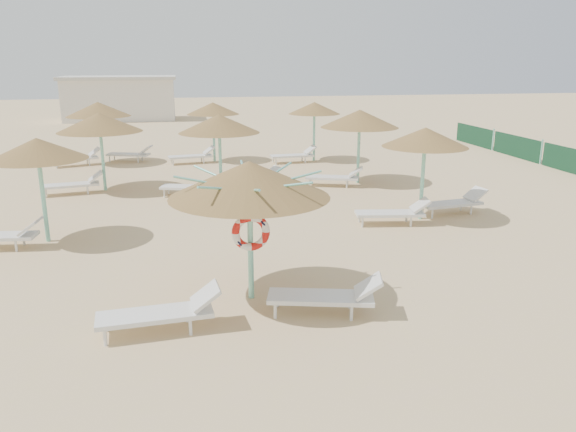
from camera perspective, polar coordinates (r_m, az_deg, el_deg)
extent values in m
plane|color=tan|center=(11.03, -1.71, -8.39)|extent=(120.00, 120.00, 0.00)
cylinder|color=#79D1BC|center=(10.70, -3.84, -2.71)|extent=(0.11, 0.11, 2.26)
cone|color=brown|center=(10.38, -3.96, 3.75)|extent=(3.01, 3.01, 0.68)
cylinder|color=#79D1BC|center=(10.43, -3.93, 2.40)|extent=(0.20, 0.20, 0.12)
cylinder|color=#79D1BC|center=(10.49, -0.19, 3.64)|extent=(1.36, 0.04, 0.35)
cylinder|color=#79D1BC|center=(10.93, -1.71, 4.12)|extent=(0.99, 0.99, 0.35)
cylinder|color=#79D1BC|center=(11.06, -4.39, 4.23)|extent=(0.04, 1.36, 0.35)
cylinder|color=#79D1BC|center=(10.82, -6.85, 3.90)|extent=(0.99, 0.99, 0.35)
cylinder|color=#79D1BC|center=(10.33, -7.78, 3.31)|extent=(1.36, 0.04, 0.35)
cylinder|color=#79D1BC|center=(9.87, -6.44, 2.77)|extent=(0.99, 0.99, 0.35)
cylinder|color=#79D1BC|center=(9.72, -3.46, 2.64)|extent=(0.04, 1.36, 0.35)
cylinder|color=#79D1BC|center=(9.98, -0.82, 3.02)|extent=(0.99, 0.99, 0.35)
torus|color=red|center=(10.53, -3.79, -1.67)|extent=(0.73, 0.15, 0.73)
cylinder|color=silver|center=(9.76, -18.09, -11.67)|extent=(0.06, 0.06, 0.28)
cylinder|color=silver|center=(10.22, -18.00, -10.39)|extent=(0.06, 0.06, 0.28)
cylinder|color=silver|center=(9.77, -9.88, -11.06)|extent=(0.06, 0.06, 0.28)
cylinder|color=silver|center=(10.22, -10.19, -9.81)|extent=(0.06, 0.06, 0.28)
cube|color=silver|center=(9.89, -13.36, -9.74)|extent=(1.98, 0.80, 0.08)
cube|color=silver|center=(9.84, -8.38, -8.02)|extent=(0.55, 0.65, 0.37)
cylinder|color=silver|center=(10.19, -1.31, -9.64)|extent=(0.06, 0.06, 0.28)
cylinder|color=silver|center=(10.65, -1.08, -8.49)|extent=(0.06, 0.06, 0.28)
cylinder|color=silver|center=(10.18, 6.46, -9.79)|extent=(0.06, 0.06, 0.28)
cylinder|color=silver|center=(10.63, 6.33, -8.62)|extent=(0.06, 0.06, 0.28)
cube|color=silver|center=(10.31, 3.32, -8.24)|extent=(2.01, 1.08, 0.08)
cube|color=silver|center=(10.26, 8.17, -7.05)|extent=(0.62, 0.71, 0.37)
cylinder|color=#79D1BC|center=(15.33, -23.61, 1.73)|extent=(0.11, 0.11, 2.30)
cone|color=brown|center=(15.11, -24.12, 6.26)|extent=(2.38, 2.38, 0.53)
cylinder|color=#79D1BC|center=(15.15, -24.02, 5.40)|extent=(0.20, 0.20, 0.12)
cylinder|color=silver|center=(15.07, -25.90, -2.76)|extent=(0.06, 0.06, 0.28)
cylinder|color=silver|center=(15.52, -25.26, -2.19)|extent=(0.06, 0.06, 0.28)
cube|color=silver|center=(15.08, -24.70, -0.94)|extent=(0.55, 0.65, 0.36)
cylinder|color=#79D1BC|center=(20.77, -18.31, 5.60)|extent=(0.11, 0.11, 2.30)
cone|color=brown|center=(20.61, -18.61, 9.02)|extent=(2.89, 2.89, 0.65)
cylinder|color=#79D1BC|center=(20.63, -18.55, 8.33)|extent=(0.20, 0.20, 0.12)
cylinder|color=silver|center=(20.53, -23.43, 2.10)|extent=(0.06, 0.06, 0.28)
cylinder|color=silver|center=(21.01, -23.39, 2.40)|extent=(0.06, 0.06, 0.28)
cylinder|color=silver|center=(20.50, -19.68, 2.47)|extent=(0.06, 0.06, 0.28)
cylinder|color=silver|center=(20.99, -19.73, 2.76)|extent=(0.06, 0.06, 0.28)
cube|color=silver|center=(20.71, -21.26, 2.95)|extent=(1.98, 0.95, 0.08)
cube|color=silver|center=(20.67, -18.98, 3.83)|extent=(0.58, 0.68, 0.36)
cylinder|color=#79D1BC|center=(26.31, -18.50, 7.56)|extent=(0.11, 0.11, 2.30)
cone|color=brown|center=(26.18, -18.74, 10.25)|extent=(2.77, 2.77, 0.62)
cylinder|color=#79D1BC|center=(26.20, -18.69, 9.72)|extent=(0.20, 0.20, 0.12)
cylinder|color=silver|center=(25.89, -22.46, 4.79)|extent=(0.06, 0.06, 0.28)
cylinder|color=silver|center=(26.38, -22.60, 4.96)|extent=(0.06, 0.06, 0.28)
cylinder|color=silver|center=(26.07, -19.52, 5.15)|extent=(0.06, 0.06, 0.28)
cylinder|color=silver|center=(26.56, -19.72, 5.31)|extent=(0.06, 0.06, 0.28)
cube|color=silver|center=(26.21, -20.84, 5.47)|extent=(2.00, 1.19, 0.08)
cube|color=silver|center=(26.30, -19.06, 6.20)|extent=(0.65, 0.72, 0.36)
cylinder|color=silver|center=(26.73, -17.67, 5.55)|extent=(0.06, 0.06, 0.28)
cylinder|color=silver|center=(27.18, -17.23, 5.74)|extent=(0.06, 0.06, 0.28)
cylinder|color=silver|center=(26.18, -14.99, 5.56)|extent=(0.06, 0.06, 0.28)
cylinder|color=silver|center=(26.64, -14.58, 5.75)|extent=(0.06, 0.06, 0.28)
cube|color=silver|center=(26.60, -15.91, 6.03)|extent=(2.00, 1.19, 0.08)
cube|color=silver|center=(26.23, -14.23, 6.56)|extent=(0.65, 0.72, 0.36)
cylinder|color=#79D1BC|center=(19.52, -6.89, 5.68)|extent=(0.11, 0.11, 2.30)
cone|color=brown|center=(19.34, -7.01, 9.31)|extent=(2.76, 2.76, 0.62)
cylinder|color=#79D1BC|center=(19.37, -6.99, 8.59)|extent=(0.20, 0.20, 0.12)
cylinder|color=silver|center=(19.29, -12.46, 2.24)|extent=(0.06, 0.06, 0.28)
cylinder|color=silver|center=(19.76, -12.00, 2.58)|extent=(0.06, 0.06, 0.28)
cylinder|color=silver|center=(18.91, -8.58, 2.16)|extent=(0.06, 0.06, 0.28)
cylinder|color=silver|center=(19.38, -8.21, 2.51)|extent=(0.06, 0.06, 0.28)
cube|color=silver|center=(19.25, -10.00, 2.89)|extent=(2.00, 1.15, 0.08)
cube|color=silver|center=(18.98, -7.56, 3.56)|extent=(0.64, 0.72, 0.36)
cylinder|color=silver|center=(19.58, -5.57, 2.73)|extent=(0.06, 0.06, 0.28)
cylinder|color=silver|center=(20.03, -6.11, 3.01)|extent=(0.06, 0.06, 0.28)
cylinder|color=silver|center=(20.11, -2.01, 3.15)|extent=(0.06, 0.06, 0.28)
cylinder|color=silver|center=(20.55, -2.62, 3.41)|extent=(0.06, 0.06, 0.28)
cube|color=silver|center=(20.07, -3.74, 3.62)|extent=(2.00, 1.15, 0.08)
cube|color=silver|center=(20.37, -1.56, 4.52)|extent=(0.64, 0.72, 0.36)
cylinder|color=#79D1BC|center=(25.75, -7.54, 8.07)|extent=(0.11, 0.11, 2.30)
cone|color=brown|center=(25.62, -7.64, 10.79)|extent=(2.34, 2.34, 0.53)
cylinder|color=#79D1BC|center=(25.64, -7.62, 10.28)|extent=(0.20, 0.20, 0.12)
cylinder|color=silver|center=(25.11, -11.59, 5.36)|extent=(0.06, 0.06, 0.28)
cylinder|color=silver|center=(25.60, -11.76, 5.54)|extent=(0.06, 0.06, 0.28)
cylinder|color=silver|center=(25.33, -8.56, 5.59)|extent=(0.06, 0.06, 0.28)
cylinder|color=silver|center=(25.81, -8.78, 5.77)|extent=(0.06, 0.06, 0.28)
cube|color=silver|center=(25.44, -9.91, 5.99)|extent=(1.97, 0.90, 0.08)
cube|color=silver|center=(25.56, -8.04, 6.65)|extent=(0.57, 0.67, 0.36)
cylinder|color=#79D1BC|center=(16.56, 13.50, 3.57)|extent=(0.11, 0.11, 2.30)
cone|color=brown|center=(16.36, 13.77, 7.79)|extent=(2.42, 2.42, 0.54)
cylinder|color=#79D1BC|center=(16.39, 13.72, 6.99)|extent=(0.20, 0.20, 0.12)
cylinder|color=silver|center=(15.64, 7.57, -0.65)|extent=(0.06, 0.06, 0.28)
cylinder|color=silver|center=(16.11, 7.28, -0.15)|extent=(0.06, 0.06, 0.28)
cylinder|color=silver|center=(15.92, 12.37, -0.59)|extent=(0.06, 0.06, 0.28)
cylinder|color=silver|center=(16.38, 11.95, -0.10)|extent=(0.06, 0.06, 0.28)
cube|color=silver|center=(15.98, 10.28, 0.25)|extent=(1.97, 0.90, 0.08)
cube|color=silver|center=(16.12, 13.27, 1.10)|extent=(0.57, 0.67, 0.36)
cylinder|color=silver|center=(16.88, 14.45, 0.20)|extent=(0.06, 0.06, 0.28)
cylinder|color=silver|center=(17.28, 13.54, 0.62)|extent=(0.06, 0.06, 0.28)
cylinder|color=silver|center=(17.65, 18.11, 0.58)|extent=(0.06, 0.06, 0.28)
cylinder|color=silver|center=(18.03, 17.16, 0.97)|extent=(0.06, 0.06, 0.28)
cube|color=silver|center=(17.48, 16.23, 1.20)|extent=(1.97, 0.90, 0.08)
cube|color=silver|center=(17.92, 18.51, 2.16)|extent=(0.57, 0.67, 0.36)
cylinder|color=#79D1BC|center=(21.14, 7.17, 6.44)|extent=(0.11, 0.11, 2.30)
cone|color=brown|center=(20.98, 7.29, 9.80)|extent=(2.86, 2.86, 0.64)
cylinder|color=#79D1BC|center=(21.00, 7.27, 9.13)|extent=(0.20, 0.20, 0.12)
cylinder|color=silver|center=(20.47, 2.21, 3.36)|extent=(0.06, 0.06, 0.28)
cylinder|color=silver|center=(20.95, 2.37, 3.65)|extent=(0.06, 0.06, 0.28)
cylinder|color=silver|center=(20.37, 5.99, 3.23)|extent=(0.06, 0.06, 0.28)
cylinder|color=silver|center=(20.85, 6.06, 3.52)|extent=(0.06, 0.06, 0.28)
cube|color=silver|center=(20.60, 4.51, 3.92)|extent=(2.00, 1.21, 0.08)
cube|color=silver|center=(20.51, 6.90, 4.49)|extent=(0.66, 0.73, 0.36)
cylinder|color=#79D1BC|center=(25.75, 2.66, 8.18)|extent=(0.11, 0.11, 2.30)
cone|color=brown|center=(25.62, 2.70, 10.91)|extent=(2.33, 2.33, 0.52)
cylinder|color=#79D1BC|center=(25.64, 2.69, 10.40)|extent=(0.20, 0.20, 0.12)
cylinder|color=silver|center=(24.85, -1.22, 5.56)|extent=(0.06, 0.06, 0.28)
cylinder|color=silver|center=(25.32, -1.50, 5.75)|extent=(0.06, 0.06, 0.28)
cylinder|color=silver|center=(25.20, 1.77, 5.71)|extent=(0.06, 0.06, 0.28)
cylinder|color=silver|center=(25.67, 1.44, 5.89)|extent=(0.06, 0.06, 0.28)
cube|color=silver|center=(25.26, 0.40, 6.15)|extent=(1.94, 0.77, 0.08)
cube|color=silver|center=(25.46, 2.26, 6.76)|extent=(0.53, 0.64, 0.36)
cube|color=silver|center=(45.27, -16.66, 11.23)|extent=(8.00, 4.00, 3.00)
cube|color=beige|center=(45.20, -16.82, 13.28)|extent=(8.40, 4.40, 0.25)
cube|color=#184A30|center=(25.61, 26.96, 4.99)|extent=(0.08, 3.80, 1.00)
cube|color=#184A30|center=(28.84, 22.20, 6.55)|extent=(0.08, 3.80, 1.00)
cylinder|color=#79D1BC|center=(27.27, 24.34, 5.96)|extent=(0.08, 0.08, 1.10)
cube|color=#184A30|center=(32.24, 18.40, 7.76)|extent=(0.08, 3.80, 1.00)
cylinder|color=#79D1BC|center=(30.60, 20.11, 7.31)|extent=(0.08, 0.08, 1.10)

